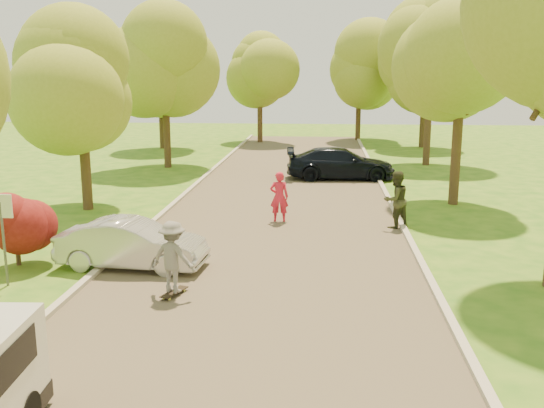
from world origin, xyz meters
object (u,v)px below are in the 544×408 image
(silver_sedan, at_px, (132,244))
(person_olive, at_px, (396,200))
(dark_sedan, at_px, (341,163))
(longboard, at_px, (174,292))
(person_striped, at_px, (279,197))
(street_sign, at_px, (2,220))
(skateboarder, at_px, (173,257))

(silver_sedan, bearing_deg, person_olive, -52.29)
(dark_sedan, bearing_deg, longboard, 161.89)
(longboard, distance_m, person_striped, 7.30)
(person_olive, bearing_deg, dark_sedan, -113.96)
(street_sign, xyz_separation_m, longboard, (4.03, -0.34, -1.47))
(dark_sedan, distance_m, person_olive, 9.15)
(street_sign, height_order, silver_sedan, street_sign)
(dark_sedan, distance_m, skateboarder, 16.08)
(street_sign, xyz_separation_m, person_striped, (5.86, 6.68, -0.72))
(street_sign, height_order, person_striped, street_sign)
(person_striped, bearing_deg, skateboarder, 72.12)
(skateboarder, xyz_separation_m, person_striped, (1.83, 7.02, -0.06))
(person_olive, bearing_deg, skateboarder, 16.17)
(silver_sedan, bearing_deg, person_striped, -28.69)
(silver_sedan, distance_m, longboard, 2.49)
(skateboarder, relative_size, person_olive, 0.88)
(silver_sedan, bearing_deg, dark_sedan, -17.75)
(dark_sedan, relative_size, person_striped, 2.96)
(longboard, xyz_separation_m, skateboarder, (-0.00, 0.00, 0.82))
(person_striped, bearing_deg, dark_sedan, -108.01)
(silver_sedan, distance_m, person_olive, 8.49)
(street_sign, height_order, person_olive, street_sign)
(skateboarder, xyz_separation_m, person_olive, (5.57, 6.54, 0.01))
(silver_sedan, bearing_deg, longboard, -136.48)
(skateboarder, bearing_deg, person_striped, -84.42)
(street_sign, distance_m, longboard, 4.31)
(person_olive, bearing_deg, person_striped, -40.84)
(skateboarder, bearing_deg, longboard, -159.84)
(silver_sedan, distance_m, person_striped, 6.14)
(dark_sedan, bearing_deg, street_sign, 148.51)
(silver_sedan, xyz_separation_m, longboard, (1.53, -1.89, -0.53))
(longboard, bearing_deg, person_striped, -84.42)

